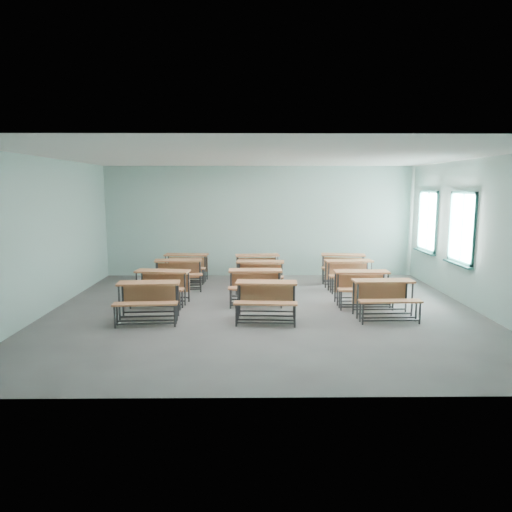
# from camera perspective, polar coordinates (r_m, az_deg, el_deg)

# --- Properties ---
(room) EXTENTS (9.04, 8.04, 3.24)m
(room) POSITION_cam_1_polar(r_m,az_deg,el_deg) (9.44, 1.46, 2.55)
(room) COLOR slate
(room) RESTS_ON ground
(desk_unit_r0c0) EXTENTS (1.25, 0.88, 0.75)m
(desk_unit_r0c0) POSITION_cam_1_polar(r_m,az_deg,el_deg) (9.16, -13.31, -4.82)
(desk_unit_r0c0) COLOR #B16840
(desk_unit_r0c0) RESTS_ON ground
(desk_unit_r0c1) EXTENTS (1.25, 0.88, 0.75)m
(desk_unit_r0c1) POSITION_cam_1_polar(r_m,az_deg,el_deg) (8.96, 1.29, -4.88)
(desk_unit_r0c1) COLOR #B16840
(desk_unit_r0c1) RESTS_ON ground
(desk_unit_r0c2) EXTENTS (1.22, 0.84, 0.75)m
(desk_unit_r0c2) POSITION_cam_1_polar(r_m,az_deg,el_deg) (9.47, 15.74, -4.48)
(desk_unit_r0c2) COLOR #B16840
(desk_unit_r0c2) RESTS_ON ground
(desk_unit_r1c0) EXTENTS (1.29, 0.95, 0.75)m
(desk_unit_r1c0) POSITION_cam_1_polar(r_m,az_deg,el_deg) (10.37, -11.75, -3.21)
(desk_unit_r1c0) COLOR #B16840
(desk_unit_r1c0) RESTS_ON ground
(desk_unit_r1c1) EXTENTS (1.21, 0.82, 0.75)m
(desk_unit_r1c1) POSITION_cam_1_polar(r_m,az_deg,el_deg) (10.25, -0.07, -3.17)
(desk_unit_r1c1) COLOR #B16840
(desk_unit_r1c1) RESTS_ON ground
(desk_unit_r1c2) EXTENTS (1.20, 0.81, 0.75)m
(desk_unit_r1c2) POSITION_cam_1_polar(r_m,az_deg,el_deg) (10.36, 13.15, -3.27)
(desk_unit_r1c2) COLOR #B16840
(desk_unit_r1c2) RESTS_ON ground
(desk_unit_r2c0) EXTENTS (1.29, 0.95, 0.75)m
(desk_unit_r2c0) POSITION_cam_1_polar(r_m,az_deg,el_deg) (11.85, -9.67, -1.68)
(desk_unit_r2c0) COLOR #B16840
(desk_unit_r2c0) RESTS_ON ground
(desk_unit_r2c1) EXTENTS (1.26, 0.90, 0.75)m
(desk_unit_r2c1) POSITION_cam_1_polar(r_m,az_deg,el_deg) (11.46, 0.51, -1.91)
(desk_unit_r2c1) COLOR #B16840
(desk_unit_r2c1) RESTS_ON ground
(desk_unit_r2c2) EXTENTS (1.25, 0.89, 0.75)m
(desk_unit_r2c2) POSITION_cam_1_polar(r_m,az_deg,el_deg) (11.82, 11.61, -1.76)
(desk_unit_r2c2) COLOR #B16840
(desk_unit_r2c2) RESTS_ON ground
(desk_unit_r3c0) EXTENTS (1.25, 0.89, 0.75)m
(desk_unit_r3c0) POSITION_cam_1_polar(r_m,az_deg,el_deg) (12.79, -8.78, -0.91)
(desk_unit_r3c0) COLOR #B16840
(desk_unit_r3c0) RESTS_ON ground
(desk_unit_r3c1) EXTENTS (1.28, 0.93, 0.75)m
(desk_unit_r3c1) POSITION_cam_1_polar(r_m,az_deg,el_deg) (12.55, 0.22, -0.99)
(desk_unit_r3c1) COLOR #B16840
(desk_unit_r3c1) RESTS_ON ground
(desk_unit_r3c2) EXTENTS (1.30, 0.96, 0.75)m
(desk_unit_r3c2) POSITION_cam_1_polar(r_m,az_deg,el_deg) (12.85, 10.83, -0.92)
(desk_unit_r3c2) COLOR #B16840
(desk_unit_r3c2) RESTS_ON ground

